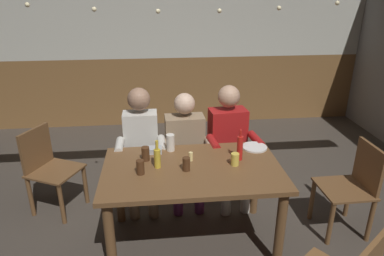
{
  "coord_description": "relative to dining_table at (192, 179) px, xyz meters",
  "views": [
    {
      "loc": [
        -0.27,
        -2.69,
        2.2
      ],
      "look_at": [
        0.0,
        -0.07,
        1.12
      ],
      "focal_mm": 32.91,
      "sensor_mm": 36.0,
      "label": 1
    }
  ],
  "objects": [
    {
      "name": "string_lights",
      "position": [
        -0.0,
        0.25,
        1.42
      ],
      "size": [
        4.34,
        0.04,
        0.21
      ],
      "color": "#F9EAB2"
    },
    {
      "name": "bottle_1",
      "position": [
        0.43,
        0.1,
        0.23
      ],
      "size": [
        0.05,
        0.05,
        0.28
      ],
      "color": "red",
      "rests_on": "dining_table"
    },
    {
      "name": "person_0",
      "position": [
        -0.45,
        0.68,
        0.04
      ],
      "size": [
        0.49,
        0.51,
        1.26
      ],
      "rotation": [
        0.0,
        0.0,
        3.15
      ],
      "color": "silver",
      "rests_on": "ground_plane"
    },
    {
      "name": "plate_0",
      "position": [
        0.62,
        0.32,
        0.12
      ],
      "size": [
        0.23,
        0.23,
        0.01
      ],
      "primitive_type": "cylinder",
      "color": "white",
      "rests_on": "dining_table"
    },
    {
      "name": "chair_empty_near_left",
      "position": [
        1.49,
        0.02,
        -0.17
      ],
      "size": [
        0.45,
        0.45,
        0.88
      ],
      "rotation": [
        0.0,
        0.0,
        -4.7
      ],
      "color": "brown",
      "rests_on": "ground_plane"
    },
    {
      "name": "back_wall_upper",
      "position": [
        0.0,
        3.05,
        1.09
      ],
      "size": [
        6.15,
        0.12,
        1.27
      ],
      "primitive_type": "cube",
      "color": "beige"
    },
    {
      "name": "pint_glass_2",
      "position": [
        -0.39,
        0.17,
        0.18
      ],
      "size": [
        0.07,
        0.07,
        0.13
      ],
      "primitive_type": "cylinder",
      "color": "#4C2D19",
      "rests_on": "dining_table"
    },
    {
      "name": "bottle_0",
      "position": [
        -0.29,
        0.03,
        0.21
      ],
      "size": [
        0.06,
        0.06,
        0.25
      ],
      "color": "gold",
      "rests_on": "dining_table"
    },
    {
      "name": "table_candle",
      "position": [
        0.0,
        0.12,
        0.16
      ],
      "size": [
        0.04,
        0.04,
        0.08
      ],
      "primitive_type": "cylinder",
      "color": "#F9E08C",
      "rests_on": "dining_table"
    },
    {
      "name": "person_2",
      "position": [
        0.46,
        0.68,
        0.04
      ],
      "size": [
        0.55,
        0.56,
        1.26
      ],
      "rotation": [
        0.0,
        0.0,
        3.24
      ],
      "color": "#AD1919",
      "rests_on": "ground_plane"
    },
    {
      "name": "dining_table",
      "position": [
        0.0,
        0.0,
        0.0
      ],
      "size": [
        1.51,
        0.91,
        0.77
      ],
      "color": "brown",
      "rests_on": "ground_plane"
    },
    {
      "name": "chair_empty_near_right",
      "position": [
        -1.39,
        0.68,
        -0.17
      ],
      "size": [
        0.59,
        0.59,
        0.88
      ],
      "rotation": [
        0.0,
        0.0,
        -2.02
      ],
      "color": "brown",
      "rests_on": "ground_plane"
    },
    {
      "name": "condiment_caddy",
      "position": [
        -0.32,
        0.32,
        0.14
      ],
      "size": [
        0.14,
        0.1,
        0.05
      ],
      "primitive_type": "cube",
      "color": "#B2B7BC",
      "rests_on": "dining_table"
    },
    {
      "name": "pint_glass_0",
      "position": [
        0.37,
        0.01,
        0.17
      ],
      "size": [
        0.07,
        0.07,
        0.11
      ],
      "primitive_type": "cylinder",
      "color": "#E5C64C",
      "rests_on": "dining_table"
    },
    {
      "name": "person_1",
      "position": [
        0.0,
        0.69,
        0.01
      ],
      "size": [
        0.55,
        0.52,
        1.19
      ],
      "rotation": [
        0.0,
        0.0,
        3.17
      ],
      "color": "#997F60",
      "rests_on": "ground_plane"
    },
    {
      "name": "pint_glass_4",
      "position": [
        -0.17,
        0.35,
        0.2
      ],
      "size": [
        0.08,
        0.08,
        0.16
      ],
      "primitive_type": "cylinder",
      "color": "white",
      "rests_on": "dining_table"
    },
    {
      "name": "ground_plane",
      "position": [
        0.0,
        0.1,
        -0.65
      ],
      "size": [
        7.38,
        7.38,
        0.0
      ],
      "primitive_type": "plane",
      "color": "#423A33"
    },
    {
      "name": "pint_glass_1",
      "position": [
        -0.43,
        -0.06,
        0.18
      ],
      "size": [
        0.07,
        0.07,
        0.12
      ],
      "primitive_type": "cylinder",
      "color": "#4C2D19",
      "rests_on": "dining_table"
    },
    {
      "name": "pint_glass_3",
      "position": [
        -0.05,
        -0.04,
        0.18
      ],
      "size": [
        0.06,
        0.06,
        0.12
      ],
      "primitive_type": "cylinder",
      "color": "#4C2D19",
      "rests_on": "dining_table"
    },
    {
      "name": "back_wall_wainscot",
      "position": [
        0.0,
        3.05,
        -0.1
      ],
      "size": [
        6.15,
        0.12,
        1.1
      ],
      "primitive_type": "cube",
      "color": "brown",
      "rests_on": "ground_plane"
    }
  ]
}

